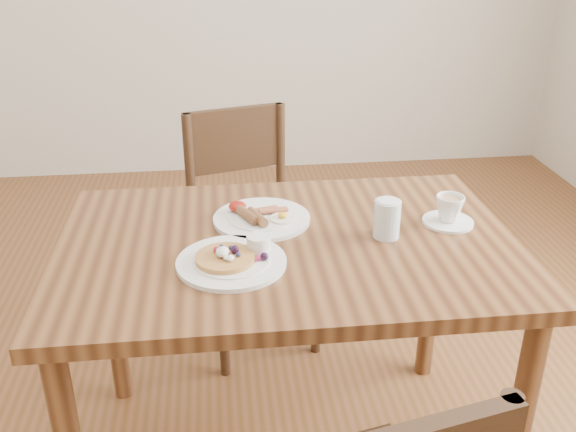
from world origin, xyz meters
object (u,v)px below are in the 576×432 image
object	(u,v)px
chair_far	(248,218)
water_glass	(387,219)
pancake_plate	(233,259)
breakfast_plate	(260,217)
teacup_saucer	(449,211)
dining_table	(288,273)

from	to	relation	value
chair_far	water_glass	xyz separation A→B (m)	(0.33, -0.69, 0.31)
pancake_plate	breakfast_plate	world-z (taller)	pancake_plate
breakfast_plate	teacup_saucer	xyz separation A→B (m)	(0.51, -0.07, 0.02)
breakfast_plate	water_glass	distance (m)	0.35
chair_far	pancake_plate	size ratio (longest dim) A/B	3.26
pancake_plate	water_glass	size ratio (longest dim) A/B	2.64
chair_far	pancake_plate	distance (m)	0.84
dining_table	teacup_saucer	world-z (taller)	teacup_saucer
pancake_plate	breakfast_plate	size ratio (longest dim) A/B	1.00
pancake_plate	teacup_saucer	size ratio (longest dim) A/B	1.93
pancake_plate	water_glass	distance (m)	0.42
teacup_saucer	pancake_plate	bearing A→B (deg)	-165.03
dining_table	chair_far	distance (m)	0.70
dining_table	breakfast_plate	bearing A→B (deg)	117.19
teacup_saucer	dining_table	bearing A→B (deg)	-173.57
dining_table	chair_far	size ratio (longest dim) A/B	1.36
pancake_plate	teacup_saucer	distance (m)	0.62
chair_far	breakfast_plate	size ratio (longest dim) A/B	3.26
dining_table	water_glass	bearing A→B (deg)	-1.86
chair_far	teacup_saucer	world-z (taller)	chair_far
chair_far	breakfast_plate	xyz separation A→B (m)	(0.01, -0.56, 0.27)
breakfast_plate	teacup_saucer	distance (m)	0.52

